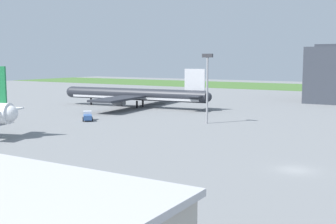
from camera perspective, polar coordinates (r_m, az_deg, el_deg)
ground_plane at (r=57.38m, az=16.26°, el=-7.30°), size 440.00×440.00×0.00m
airliner_far_left at (r=126.39m, az=-4.30°, el=2.26°), size 47.21×39.83×11.24m
stair_truck at (r=100.34m, az=-10.47°, el=-0.54°), size 4.44×4.61×2.04m
apron_light_mast at (r=93.91m, az=5.15°, el=3.97°), size 2.40×0.50×14.99m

